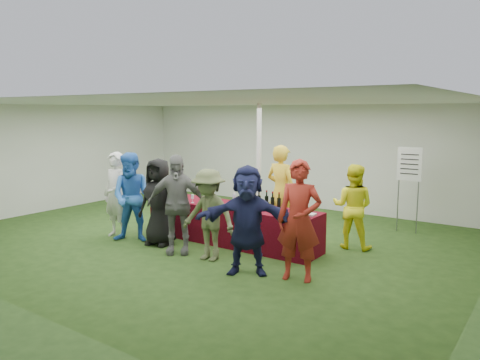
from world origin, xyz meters
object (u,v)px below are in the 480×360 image
Objects in this scene: wine_list_sign at (409,171)px; customer_4 at (209,215)px; customer_1 at (133,197)px; dump_bucket at (301,213)px; customer_0 at (116,195)px; customer_5 at (247,220)px; customer_3 at (176,204)px; customer_2 at (159,202)px; customer_6 at (299,220)px; serving_table at (232,224)px; staff_back at (353,206)px; staff_pourer at (281,191)px.

customer_4 is at bearing -120.50° from wine_list_sign.
dump_bucket is at bearing -15.96° from customer_1.
customer_0 is 3.39m from customer_5.
customer_3 reaches higher than customer_5.
wine_list_sign is 1.09× the size of customer_2.
customer_5 is (3.38, -0.28, -0.01)m from customer_0.
customer_6 reaches higher than customer_4.
customer_5 is at bearing -39.05° from customer_3.
wine_list_sign is (0.94, 2.97, 0.48)m from dump_bucket.
customer_3 is at bearing 166.11° from customer_6.
customer_6 is (2.01, -1.04, 0.54)m from serving_table.
customer_6 is (-0.55, -3.80, -0.40)m from wine_list_sign.
customer_5 is 0.93× the size of customer_6.
customer_6 reaches higher than customer_0.
staff_back is 0.86× the size of customer_6.
customer_2 is at bearing 55.14° from staff_pourer.
customer_6 is at bearing -2.75° from customer_4.
customer_1 is at bearing 19.24° from staff_back.
serving_table is 1.19m from customer_4.
customer_2 is at bearing -140.46° from serving_table.
customer_1 is (-3.26, -0.78, 0.03)m from dump_bucket.
customer_2 is 1.05× the size of customer_4.
customer_5 is (1.22, -1.25, 0.48)m from serving_table.
customer_2 is at bearing -134.92° from wine_list_sign.
customer_6 is at bearing -27.43° from serving_table.
customer_3 is at bearing -127.73° from wine_list_sign.
staff_pourer is at bearing 11.58° from customer_1.
customer_5 is at bearing -15.08° from customer_4.
dump_bucket is 0.15× the size of customer_2.
customer_1 is at bearing -166.62° from dump_bucket.
customer_0 is at bearing 146.58° from customer_5.
staff_back is at bearing 71.12° from dump_bucket.
serving_table is at bearing 105.40° from customer_5.
customer_6 reaches higher than customer_5.
staff_back is 0.88× the size of customer_3.
customer_3 reaches higher than staff_back.
customer_3 reaches higher than customer_4.
staff_back is 2.41m from customer_5.
customer_3 is (1.23, -0.10, 0.02)m from customer_1.
customer_0 is 0.99× the size of customer_1.
customer_6 is (2.42, 0.05, 0.03)m from customer_3.
staff_back is 4.20m from customer_1.
serving_table is 1.69m from dump_bucket.
customer_0 reaches higher than customer_5.
wine_list_sign is 3.86m from customer_6.
serving_table is at bearing -132.88° from wine_list_sign.
dump_bucket is at bearing -7.77° from serving_table.
customer_2 is at bearing 168.22° from customer_4.
staff_pourer is at bearing 132.59° from dump_bucket.
wine_list_sign is 1.04× the size of customer_0.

